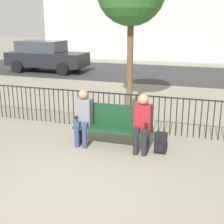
{
  "coord_description": "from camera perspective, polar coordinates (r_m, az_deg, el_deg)",
  "views": [
    {
      "loc": [
        1.93,
        -4.05,
        2.68
      ],
      "look_at": [
        0.0,
        1.98,
        0.8
      ],
      "focal_mm": 50.0,
      "sensor_mm": 36.0,
      "label": 1
    }
  ],
  "objects": [
    {
      "name": "parked_car_1",
      "position": [
        17.14,
        -12.02,
        10.04
      ],
      "size": [
        4.2,
        1.94,
        1.62
      ],
      "color": "black",
      "rests_on": "ground"
    },
    {
      "name": "park_bench",
      "position": [
        6.77,
        0.2,
        -2.32
      ],
      "size": [
        1.66,
        0.45,
        0.92
      ],
      "color": "#14381E",
      "rests_on": "ground"
    },
    {
      "name": "fence_railing",
      "position": [
        7.71,
        2.43,
        0.56
      ],
      "size": [
        9.01,
        0.03,
        0.95
      ],
      "color": "black",
      "rests_on": "ground"
    },
    {
      "name": "ground_plane",
      "position": [
        5.23,
        -6.86,
        -14.44
      ],
      "size": [
        80.0,
        80.0,
        0.0
      ],
      "primitive_type": "plane",
      "color": "gray"
    },
    {
      "name": "street_surface",
      "position": [
        16.39,
        10.83,
        6.86
      ],
      "size": [
        24.0,
        6.0,
        0.01
      ],
      "color": "#2B2B2D",
      "rests_on": "ground"
    },
    {
      "name": "seated_person_0",
      "position": [
        6.81,
        -5.27,
        -0.47
      ],
      "size": [
        0.34,
        0.39,
        1.25
      ],
      "color": "navy",
      "rests_on": "ground"
    },
    {
      "name": "backpack",
      "position": [
        6.61,
        8.87,
        -5.62
      ],
      "size": [
        0.25,
        0.24,
        0.43
      ],
      "color": "black",
      "rests_on": "ground"
    },
    {
      "name": "seated_person_1",
      "position": [
        6.43,
        5.59,
        -1.44
      ],
      "size": [
        0.34,
        0.39,
        1.25
      ],
      "color": "black",
      "rests_on": "ground"
    }
  ]
}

